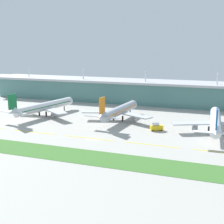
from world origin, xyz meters
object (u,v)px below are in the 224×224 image
object	(u,v)px
airliner_near	(44,107)
airliner_middle	(119,111)
airliner_far	(215,121)
fuel_truck	(156,127)

from	to	relation	value
airliner_near	airliner_middle	size ratio (longest dim) A/B	1.09
airliner_near	airliner_far	distance (m)	113.64
airliner_middle	fuel_truck	distance (m)	33.29
airliner_far	fuel_truck	world-z (taller)	airliner_far
airliner_near	fuel_truck	xyz separation A→B (m)	(81.75, -11.90, -4.19)
airliner_near	airliner_middle	xyz separation A→B (m)	(53.32, 4.89, -0.01)
airliner_far	airliner_near	bearing A→B (deg)	177.73
airliner_middle	airliner_far	bearing A→B (deg)	-8.86
airliner_middle	fuel_truck	size ratio (longest dim) A/B	7.80
fuel_truck	airliner_far	bearing A→B (deg)	13.10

